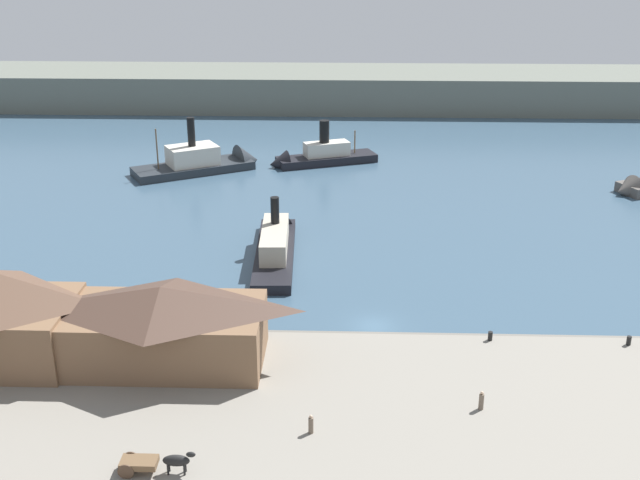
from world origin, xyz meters
TOP-DOWN VIEW (x-y plane):
  - ground_plane at (0.00, 0.00)m, footprint 320.00×320.00m
  - quay_promenade at (0.00, -22.00)m, footprint 110.00×36.00m
  - seawall_edge at (0.00, -3.60)m, footprint 110.00×0.80m
  - ferry_shed_customs_shed at (-19.46, -9.80)m, footprint 18.44×9.80m
  - horse_cart at (-16.83, -25.97)m, footprint 5.59×1.62m
  - pedestrian_standing_center at (-5.57, -20.64)m, footprint 0.41×0.41m
  - pedestrian_near_west_shed at (8.34, -16.84)m, footprint 0.42×0.42m
  - mooring_post_west at (11.06, -4.90)m, footprint 0.44×0.44m
  - mooring_post_center_west at (24.14, -5.36)m, footprint 0.44×0.44m
  - ferry_approaching_west at (-26.39, 56.18)m, footprint 22.03×16.18m
  - ferry_departing_north at (-11.90, 20.18)m, footprint 5.52×23.91m
  - ferry_outer_harbor at (-8.53, 60.32)m, footprint 19.42×11.02m
  - far_headland at (0.00, 110.00)m, footprint 180.00×24.00m

SIDE VIEW (x-z plane):
  - ground_plane at x=0.00m, z-range 0.00..0.00m
  - seawall_edge at x=0.00m, z-range 0.00..1.00m
  - quay_promenade at x=0.00m, z-range 0.00..1.20m
  - ferry_departing_north at x=-11.90m, z-range -3.02..5.70m
  - ferry_outer_harbor at x=-8.53m, z-range -3.21..5.95m
  - ferry_approaching_west at x=-26.39m, z-range -4.38..7.33m
  - mooring_post_west at x=11.06m, z-range 1.20..2.10m
  - mooring_post_center_west at x=24.14m, z-range 1.20..2.10m
  - pedestrian_standing_center at x=-5.57m, z-range 1.13..2.76m
  - pedestrian_near_west_shed at x=8.34m, z-range 1.13..2.82m
  - horse_cart at x=-16.83m, z-range 1.19..3.06m
  - far_headland at x=0.00m, z-range 0.00..8.00m
  - ferry_shed_customs_shed at x=-19.46m, z-range 1.25..8.68m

